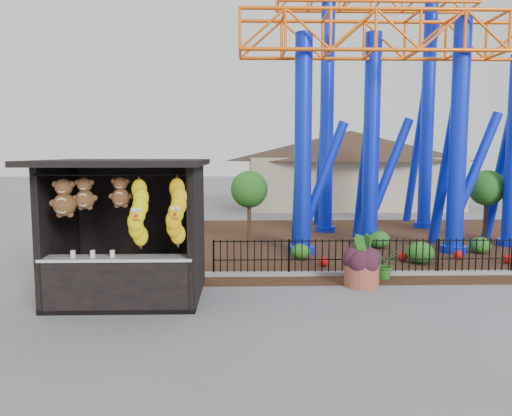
{
  "coord_description": "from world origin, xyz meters",
  "views": [
    {
      "loc": [
        -0.41,
        -9.97,
        3.27
      ],
      "look_at": [
        -0.12,
        1.5,
        2.0
      ],
      "focal_mm": 35.0,
      "sensor_mm": 36.0,
      "label": 1
    }
  ],
  "objects_px": {
    "terracotta_planter": "(361,275)",
    "potted_plant": "(384,264)",
    "prize_booth": "(127,233)",
    "roller_coaster": "(397,64)"
  },
  "relations": [
    {
      "from": "prize_booth",
      "to": "terracotta_planter",
      "type": "bearing_deg",
      "value": 11.0
    },
    {
      "from": "potted_plant",
      "to": "terracotta_planter",
      "type": "bearing_deg",
      "value": -158.71
    },
    {
      "from": "prize_booth",
      "to": "terracotta_planter",
      "type": "relative_size",
      "value": 4.08
    },
    {
      "from": "prize_booth",
      "to": "potted_plant",
      "type": "height_order",
      "value": "prize_booth"
    },
    {
      "from": "roller_coaster",
      "to": "terracotta_planter",
      "type": "height_order",
      "value": "roller_coaster"
    },
    {
      "from": "roller_coaster",
      "to": "terracotta_planter",
      "type": "distance_m",
      "value": 9.16
    },
    {
      "from": "potted_plant",
      "to": "roller_coaster",
      "type": "bearing_deg",
      "value": 49.8
    },
    {
      "from": "terracotta_planter",
      "to": "roller_coaster",
      "type": "bearing_deg",
      "value": 67.22
    },
    {
      "from": "prize_booth",
      "to": "roller_coaster",
      "type": "relative_size",
      "value": 0.32
    },
    {
      "from": "terracotta_planter",
      "to": "potted_plant",
      "type": "relative_size",
      "value": 1.1
    }
  ]
}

